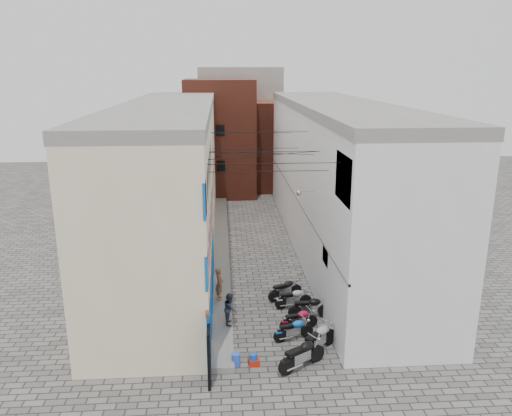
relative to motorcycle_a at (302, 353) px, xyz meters
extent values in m
plane|color=#53514E|center=(-0.93, -0.19, -0.62)|extent=(90.00, 90.00, 0.00)
cube|color=gray|center=(-2.98, 12.81, -0.50)|extent=(0.90, 26.00, 0.25)
cube|color=beige|center=(-5.93, 12.81, 3.63)|extent=(5.00, 26.00, 8.50)
cube|color=#CC727A|center=(-3.47, 12.81, 3.38)|extent=(0.10, 26.00, 0.80)
cube|color=#0B53AD|center=(-3.46, 4.71, 0.68)|extent=(0.12, 10.20, 2.40)
cube|color=#0B53AD|center=(-3.48, 4.71, 4.68)|extent=(0.10, 10.20, 4.00)
cube|color=gray|center=(-5.93, 12.81, 8.13)|extent=(5.10, 26.00, 0.50)
cube|color=black|center=(-3.45, -0.59, 0.48)|extent=(0.10, 1.20, 2.20)
cube|color=silver|center=(4.07, 12.81, 3.63)|extent=(5.00, 26.00, 8.50)
cube|color=#0B53AD|center=(1.62, 1.31, 6.38)|extent=(0.10, 2.40, 1.80)
cube|color=white|center=(1.63, 3.81, 2.38)|extent=(0.08, 1.00, 0.70)
cylinder|color=#B2B2B7|center=(1.22, 6.81, 4.58)|extent=(0.80, 0.06, 0.06)
sphere|color=#B2B2B7|center=(0.82, 6.81, 4.48)|extent=(0.28, 0.28, 0.28)
cube|color=gray|center=(4.07, 12.81, 8.13)|extent=(5.10, 26.00, 0.50)
cube|color=gray|center=(1.61, 12.81, 2.78)|extent=(0.10, 26.00, 0.12)
cube|color=maroon|center=(-2.93, 27.81, 4.38)|extent=(6.00, 6.00, 10.00)
cube|color=maroon|center=(2.07, 29.81, 3.38)|extent=(5.00, 6.00, 8.00)
cube|color=gray|center=(-0.93, 33.81, 4.88)|extent=(8.00, 5.00, 11.00)
cube|color=black|center=(-0.93, 25.01, 0.58)|extent=(2.00, 0.30, 2.40)
cylinder|color=black|center=(-0.93, 1.81, 6.88)|extent=(5.20, 0.02, 0.02)
cylinder|color=black|center=(-0.93, 3.81, 6.18)|extent=(5.20, 0.02, 0.02)
cylinder|color=black|center=(-0.93, 6.31, 6.58)|extent=(5.20, 0.02, 0.02)
cylinder|color=black|center=(-0.93, 8.81, 7.18)|extent=(5.20, 0.02, 0.02)
cylinder|color=black|center=(-0.93, 11.81, 5.88)|extent=(5.20, 0.02, 0.02)
cylinder|color=black|center=(-0.93, 14.81, 6.38)|extent=(5.20, 0.02, 0.02)
cylinder|color=black|center=(-0.93, 4.81, 6.68)|extent=(5.65, 2.07, 0.02)
cylinder|color=black|center=(-0.93, 7.81, 6.28)|extent=(5.80, 1.58, 0.02)
imported|color=#935835|center=(-3.09, 5.54, 0.42)|extent=(0.38, 0.58, 1.58)
imported|color=#2D3244|center=(-2.63, 3.15, 0.33)|extent=(0.56, 0.71, 1.40)
cylinder|color=#2043A2|center=(-1.82, 0.31, -0.38)|extent=(0.38, 0.38, 0.48)
cylinder|color=blue|center=(-2.48, 0.31, -0.37)|extent=(0.43, 0.43, 0.51)
cube|color=#B8210D|center=(-1.80, 0.31, -0.50)|extent=(0.46, 0.37, 0.26)
camera|label=1|loc=(-2.88, -16.32, 10.28)|focal=35.00mm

